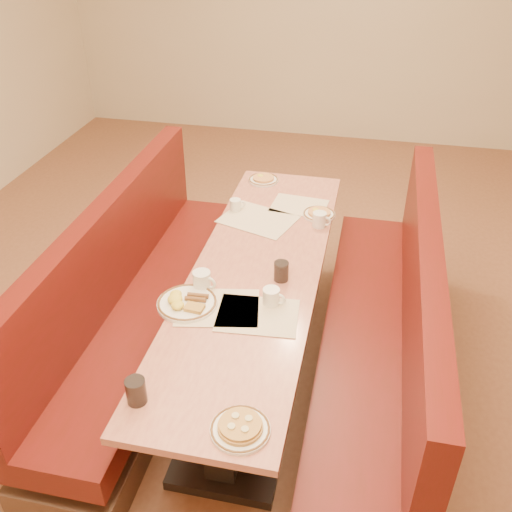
% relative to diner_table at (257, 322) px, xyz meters
% --- Properties ---
extents(ground, '(8.00, 8.00, 0.00)m').
position_rel_diner_table_xyz_m(ground, '(0.00, 0.00, -0.37)').
color(ground, '#9E6647').
rests_on(ground, ground).
extents(room_envelope, '(6.04, 8.04, 2.82)m').
position_rel_diner_table_xyz_m(room_envelope, '(0.00, 0.00, 1.56)').
color(room_envelope, beige).
rests_on(room_envelope, ground).
extents(diner_table, '(0.70, 2.50, 0.75)m').
position_rel_diner_table_xyz_m(diner_table, '(0.00, 0.00, 0.00)').
color(diner_table, black).
rests_on(diner_table, ground).
extents(booth_left, '(0.55, 2.50, 1.05)m').
position_rel_diner_table_xyz_m(booth_left, '(-0.73, 0.00, -0.01)').
color(booth_left, '#4C3326').
rests_on(booth_left, ground).
extents(booth_right, '(0.55, 2.50, 1.05)m').
position_rel_diner_table_xyz_m(booth_right, '(0.73, 0.00, -0.01)').
color(booth_right, '#4C3326').
rests_on(booth_right, ground).
extents(placemat_near_left, '(0.46, 0.38, 0.00)m').
position_rel_diner_table_xyz_m(placemat_near_left, '(-0.12, -0.37, 0.38)').
color(placemat_near_left, beige).
rests_on(placemat_near_left, diner_table).
extents(placemat_near_right, '(0.42, 0.33, 0.00)m').
position_rel_diner_table_xyz_m(placemat_near_right, '(0.09, -0.39, 0.38)').
color(placemat_near_right, beige).
rests_on(placemat_near_right, diner_table).
extents(placemat_far_left, '(0.53, 0.46, 0.00)m').
position_rel_diner_table_xyz_m(placemat_far_left, '(-0.11, 0.55, 0.38)').
color(placemat_far_left, beige).
rests_on(placemat_far_left, diner_table).
extents(placemat_far_right, '(0.38, 0.30, 0.00)m').
position_rel_diner_table_xyz_m(placemat_far_right, '(0.12, 0.78, 0.38)').
color(placemat_far_right, beige).
rests_on(placemat_far_right, diner_table).
extents(pancake_plate, '(0.24, 0.24, 0.05)m').
position_rel_diner_table_xyz_m(pancake_plate, '(0.17, -1.10, 0.39)').
color(pancake_plate, white).
rests_on(pancake_plate, diner_table).
extents(eggs_plate, '(0.31, 0.31, 0.06)m').
position_rel_diner_table_xyz_m(eggs_plate, '(-0.28, -0.39, 0.39)').
color(eggs_plate, white).
rests_on(eggs_plate, diner_table).
extents(extra_plate_mid, '(0.21, 0.21, 0.04)m').
position_rel_diner_table_xyz_m(extra_plate_mid, '(0.26, 0.68, 0.39)').
color(extra_plate_mid, white).
rests_on(extra_plate_mid, diner_table).
extents(extra_plate_far, '(0.21, 0.21, 0.04)m').
position_rel_diner_table_xyz_m(extra_plate_far, '(-0.19, 1.10, 0.39)').
color(extra_plate_far, white).
rests_on(extra_plate_far, diner_table).
extents(coffee_mug_a, '(0.12, 0.09, 0.09)m').
position_rel_diner_table_xyz_m(coffee_mug_a, '(0.14, -0.29, 0.42)').
color(coffee_mug_a, white).
rests_on(coffee_mug_a, diner_table).
extents(coffee_mug_b, '(0.13, 0.09, 0.10)m').
position_rel_diner_table_xyz_m(coffee_mug_b, '(-0.24, -0.23, 0.43)').
color(coffee_mug_b, white).
rests_on(coffee_mug_b, diner_table).
extents(coffee_mug_c, '(0.12, 0.09, 0.09)m').
position_rel_diner_table_xyz_m(coffee_mug_c, '(0.28, 0.55, 0.42)').
color(coffee_mug_c, white).
rests_on(coffee_mug_c, diner_table).
extents(coffee_mug_d, '(0.10, 0.07, 0.08)m').
position_rel_diner_table_xyz_m(coffee_mug_d, '(-0.28, 0.64, 0.42)').
color(coffee_mug_d, white).
rests_on(coffee_mug_d, diner_table).
extents(soda_tumbler_near, '(0.08, 0.08, 0.12)m').
position_rel_diner_table_xyz_m(soda_tumbler_near, '(-0.28, -1.04, 0.43)').
color(soda_tumbler_near, black).
rests_on(soda_tumbler_near, diner_table).
extents(soda_tumbler_mid, '(0.08, 0.08, 0.11)m').
position_rel_diner_table_xyz_m(soda_tumbler_mid, '(0.15, -0.06, 0.43)').
color(soda_tumbler_mid, black).
rests_on(soda_tumbler_mid, diner_table).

